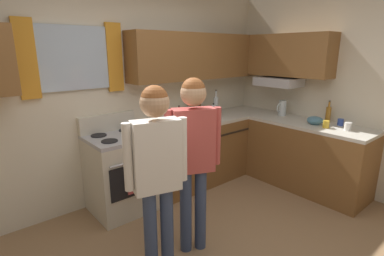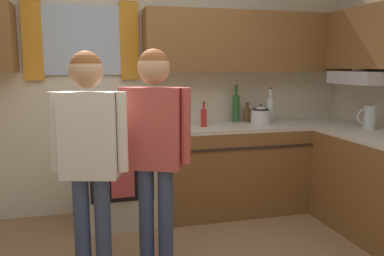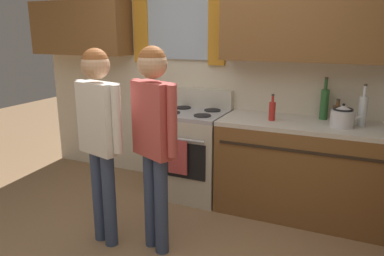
# 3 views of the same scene
# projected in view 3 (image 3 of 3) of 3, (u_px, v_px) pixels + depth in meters

# --- Properties ---
(back_wall_unit) EXTENTS (4.60, 0.42, 2.60)m
(back_wall_unit) POSITION_uv_depth(u_px,v_px,m) (225.00, 55.00, 3.84)
(back_wall_unit) COLOR beige
(back_wall_unit) RESTS_ON ground
(kitchen_counter_run) EXTENTS (2.13, 2.17, 0.90)m
(kitchen_counter_run) POSITION_uv_depth(u_px,v_px,m) (376.00, 201.00, 2.85)
(kitchen_counter_run) COLOR brown
(kitchen_counter_run) RESTS_ON ground
(stove_oven) EXTENTS (0.68, 0.67, 1.10)m
(stove_oven) POSITION_uv_depth(u_px,v_px,m) (192.00, 152.00, 3.94)
(stove_oven) COLOR beige
(stove_oven) RESTS_ON ground
(bottle_sauce_red) EXTENTS (0.06, 0.06, 0.25)m
(bottle_sauce_red) POSITION_uv_depth(u_px,v_px,m) (272.00, 111.00, 3.44)
(bottle_sauce_red) COLOR red
(bottle_sauce_red) RESTS_ON kitchen_counter_run
(bottle_wine_green) EXTENTS (0.08, 0.08, 0.39)m
(bottle_wine_green) POSITION_uv_depth(u_px,v_px,m) (324.00, 103.00, 3.48)
(bottle_wine_green) COLOR #2D6633
(bottle_wine_green) RESTS_ON kitchen_counter_run
(bottle_tall_clear) EXTENTS (0.07, 0.07, 0.37)m
(bottle_tall_clear) POSITION_uv_depth(u_px,v_px,m) (363.00, 110.00, 3.23)
(bottle_tall_clear) COLOR silver
(bottle_tall_clear) RESTS_ON kitchen_counter_run
(bottle_squat_brown) EXTENTS (0.08, 0.08, 0.21)m
(bottle_squat_brown) POSITION_uv_depth(u_px,v_px,m) (337.00, 113.00, 3.43)
(bottle_squat_brown) COLOR brown
(bottle_squat_brown) RESTS_ON kitchen_counter_run
(stovetop_kettle) EXTENTS (0.27, 0.20, 0.21)m
(stovetop_kettle) POSITION_uv_depth(u_px,v_px,m) (343.00, 116.00, 3.21)
(stovetop_kettle) COLOR silver
(stovetop_kettle) RESTS_ON kitchen_counter_run
(adult_left) EXTENTS (0.48, 0.24, 1.58)m
(adult_left) POSITION_uv_depth(u_px,v_px,m) (99.00, 126.00, 2.88)
(adult_left) COLOR #38476B
(adult_left) RESTS_ON ground
(adult_in_plaid) EXTENTS (0.46, 0.29, 1.61)m
(adult_in_plaid) POSITION_uv_depth(u_px,v_px,m) (154.00, 127.00, 2.78)
(adult_in_plaid) COLOR #38476B
(adult_in_plaid) RESTS_ON ground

